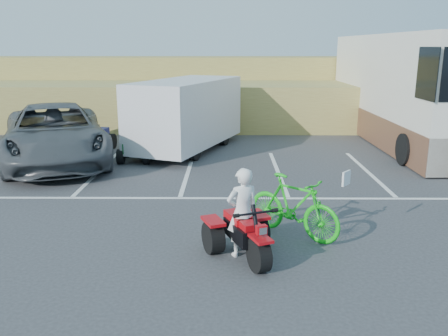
{
  "coord_description": "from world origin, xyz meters",
  "views": [
    {
      "loc": [
        1.19,
        -8.79,
        3.67
      ],
      "look_at": [
        1.11,
        1.54,
        1.0
      ],
      "focal_mm": 38.0,
      "sensor_mm": 36.0,
      "label": 1
    }
  ],
  "objects_px": {
    "cargo_trailer": "(187,113)",
    "rv_motorhome": "(405,97)",
    "green_dirt_bike": "(293,206)",
    "grey_pickup": "(55,134)",
    "red_trike_atv": "(245,258)",
    "quad_atv_blue": "(93,151)",
    "quad_atv_green": "(136,160)",
    "rider": "(242,212)"
  },
  "relations": [
    {
      "from": "cargo_trailer",
      "to": "rv_motorhome",
      "type": "height_order",
      "value": "rv_motorhome"
    },
    {
      "from": "red_trike_atv",
      "to": "cargo_trailer",
      "type": "distance_m",
      "value": 9.29
    },
    {
      "from": "rider",
      "to": "cargo_trailer",
      "type": "distance_m",
      "value": 9.06
    },
    {
      "from": "rv_motorhome",
      "to": "green_dirt_bike",
      "type": "bearing_deg",
      "value": -120.9
    },
    {
      "from": "red_trike_atv",
      "to": "green_dirt_bike",
      "type": "xyz_separation_m",
      "value": [
        0.98,
        1.05,
        0.62
      ]
    },
    {
      "from": "green_dirt_bike",
      "to": "rv_motorhome",
      "type": "xyz_separation_m",
      "value": [
        5.62,
        9.76,
        1.14
      ]
    },
    {
      "from": "red_trike_atv",
      "to": "rv_motorhome",
      "type": "height_order",
      "value": "rv_motorhome"
    },
    {
      "from": "rv_motorhome",
      "to": "quad_atv_blue",
      "type": "height_order",
      "value": "rv_motorhome"
    },
    {
      "from": "green_dirt_bike",
      "to": "quad_atv_blue",
      "type": "xyz_separation_m",
      "value": [
        -6.12,
        7.74,
        -0.62
      ]
    },
    {
      "from": "rider",
      "to": "grey_pickup",
      "type": "distance_m",
      "value": 9.19
    },
    {
      "from": "grey_pickup",
      "to": "cargo_trailer",
      "type": "bearing_deg",
      "value": 2.61
    },
    {
      "from": "red_trike_atv",
      "to": "rider",
      "type": "relative_size",
      "value": 0.97
    },
    {
      "from": "rv_motorhome",
      "to": "quad_atv_blue",
      "type": "bearing_deg",
      "value": -171.2
    },
    {
      "from": "red_trike_atv",
      "to": "green_dirt_bike",
      "type": "bearing_deg",
      "value": 24.78
    },
    {
      "from": "quad_atv_blue",
      "to": "quad_atv_green",
      "type": "xyz_separation_m",
      "value": [
        1.81,
        -1.37,
        0.0
      ]
    },
    {
      "from": "green_dirt_bike",
      "to": "quad_atv_green",
      "type": "bearing_deg",
      "value": 74.27
    },
    {
      "from": "red_trike_atv",
      "to": "quad_atv_green",
      "type": "xyz_separation_m",
      "value": [
        -3.34,
        7.42,
        0.0
      ]
    },
    {
      "from": "green_dirt_bike",
      "to": "quad_atv_green",
      "type": "xyz_separation_m",
      "value": [
        -4.31,
        6.37,
        -0.62
      ]
    },
    {
      "from": "grey_pickup",
      "to": "rider",
      "type": "bearing_deg",
      "value": -71.29
    },
    {
      "from": "green_dirt_bike",
      "to": "grey_pickup",
      "type": "distance_m",
      "value": 9.25
    },
    {
      "from": "grey_pickup",
      "to": "quad_atv_green",
      "type": "bearing_deg",
      "value": -16.67
    },
    {
      "from": "rider",
      "to": "quad_atv_blue",
      "type": "height_order",
      "value": "rider"
    },
    {
      "from": "cargo_trailer",
      "to": "quad_atv_blue",
      "type": "distance_m",
      "value": 3.64
    },
    {
      "from": "green_dirt_bike",
      "to": "quad_atv_green",
      "type": "distance_m",
      "value": 7.72
    },
    {
      "from": "cargo_trailer",
      "to": "rv_motorhome",
      "type": "relative_size",
      "value": 0.51
    },
    {
      "from": "red_trike_atv",
      "to": "grey_pickup",
      "type": "height_order",
      "value": "grey_pickup"
    },
    {
      "from": "rv_motorhome",
      "to": "red_trike_atv",
      "type": "bearing_deg",
      "value": -122.36
    },
    {
      "from": "quad_atv_green",
      "to": "grey_pickup",
      "type": "bearing_deg",
      "value": -176.47
    },
    {
      "from": "red_trike_atv",
      "to": "rider",
      "type": "distance_m",
      "value": 0.83
    },
    {
      "from": "rider",
      "to": "cargo_trailer",
      "type": "height_order",
      "value": "cargo_trailer"
    },
    {
      "from": "green_dirt_bike",
      "to": "rv_motorhome",
      "type": "relative_size",
      "value": 0.18
    },
    {
      "from": "cargo_trailer",
      "to": "quad_atv_green",
      "type": "distance_m",
      "value": 2.61
    },
    {
      "from": "rider",
      "to": "green_dirt_bike",
      "type": "xyz_separation_m",
      "value": [
        1.03,
        0.91,
        -0.2
      ]
    },
    {
      "from": "green_dirt_bike",
      "to": "cargo_trailer",
      "type": "distance_m",
      "value": 8.46
    },
    {
      "from": "red_trike_atv",
      "to": "cargo_trailer",
      "type": "bearing_deg",
      "value": 78.91
    },
    {
      "from": "cargo_trailer",
      "to": "quad_atv_green",
      "type": "xyz_separation_m",
      "value": [
        -1.56,
        -1.59,
        -1.36
      ]
    },
    {
      "from": "rider",
      "to": "quad_atv_green",
      "type": "distance_m",
      "value": 8.03
    },
    {
      "from": "rider",
      "to": "rv_motorhome",
      "type": "relative_size",
      "value": 0.14
    },
    {
      "from": "rider",
      "to": "cargo_trailer",
      "type": "relative_size",
      "value": 0.28
    },
    {
      "from": "cargo_trailer",
      "to": "rider",
      "type": "bearing_deg",
      "value": -58.33
    },
    {
      "from": "green_dirt_bike",
      "to": "rv_motorhome",
      "type": "distance_m",
      "value": 11.32
    },
    {
      "from": "quad_atv_blue",
      "to": "red_trike_atv",
      "type": "bearing_deg",
      "value": -51.49
    }
  ]
}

